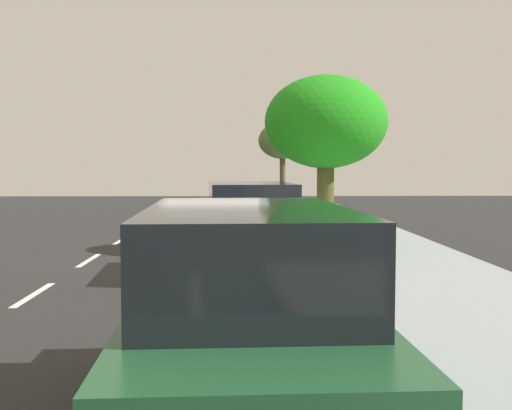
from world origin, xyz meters
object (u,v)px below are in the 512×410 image
Objects in this scene: parked_suv_green_nearest at (247,319)px; parked_sedan_black_mid at (244,198)px; street_tree_mid_block at (326,123)px; bicycle_at_curb at (266,229)px; cyclist_with_backpack at (274,211)px; parked_suv_silver_second at (250,228)px; street_tree_far_end at (283,141)px.

parked_suv_green_nearest is 1.07× the size of parked_sedan_black_mid.
parked_suv_green_nearest is 1.05× the size of street_tree_mid_block.
parked_suv_green_nearest is at bearing -92.94° from bicycle_at_curb.
cyclist_with_backpack is (0.81, -12.43, 0.24)m from parked_sedan_black_mid.
parked_suv_silver_second is 4.68m from street_tree_mid_block.
bicycle_at_curb is (0.57, 6.14, -0.63)m from parked_suv_silver_second.
cyclist_with_backpack is at bearing -63.09° from bicycle_at_curb.
bicycle_at_curb is (0.72, 14.03, -0.63)m from parked_suv_green_nearest.
bicycle_at_curb is 0.39× the size of street_tree_mid_block.
cyclist_with_backpack is 3.57m from street_tree_mid_block.
parked_suv_silver_second is 18.12m from parked_sedan_black_mid.
street_tree_mid_block is at bearing -60.92° from cyclist_with_backpack.
parked_suv_green_nearest reaches higher than parked_sedan_black_mid.
cyclist_with_backpack is (0.80, 5.69, -0.04)m from parked_suv_silver_second.
street_tree_mid_block is (2.20, 11.34, 2.43)m from parked_suv_green_nearest.
street_tree_mid_block is at bearing -61.27° from bicycle_at_curb.
parked_suv_green_nearest is 26.02m from parked_sedan_black_mid.
parked_suv_silver_second reaches higher than parked_sedan_black_mid.
cyclist_with_backpack is 15.03m from street_tree_far_end.
bicycle_at_curb is at bearing -87.24° from parked_sedan_black_mid.
parked_sedan_black_mid is (0.14, 26.02, -0.27)m from parked_suv_green_nearest.
parked_suv_silver_second reaches higher than cyclist_with_backpack.
parked_sedan_black_mid is at bearing 93.71° from cyclist_with_backpack.
cyclist_with_backpack reaches higher than bicycle_at_curb.
street_tree_far_end reaches higher than parked_suv_silver_second.
parked_sedan_black_mid reaches higher than bicycle_at_curb.
street_tree_far_end is at bearing 84.28° from parked_suv_silver_second.
street_tree_far_end is (1.48, 14.29, 3.26)m from bicycle_at_curb.
bicycle_at_curb is at bearing 84.69° from parked_suv_silver_second.
bicycle_at_curb is 0.78m from cyclist_with_backpack.
cyclist_with_backpack is at bearing -86.29° from parked_sedan_black_mid.
parked_sedan_black_mid is 2.73× the size of cyclist_with_backpack.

